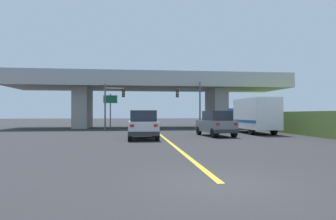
{
  "coord_description": "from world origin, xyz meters",
  "views": [
    {
      "loc": [
        -2.2,
        -7.22,
        1.77
      ],
      "look_at": [
        0.56,
        16.63,
        2.1
      ],
      "focal_mm": 31.18,
      "sensor_mm": 36.0,
      "label": 1
    }
  ],
  "objects_px": {
    "highway_sign": "(110,103)",
    "traffic_signal_farside": "(112,100)",
    "box_truck": "(253,115)",
    "sedan_oncoming": "(143,119)",
    "suv_crossing": "(216,124)",
    "traffic_signal_nearside": "(192,100)",
    "suv_lead": "(143,125)"
  },
  "relations": [
    {
      "from": "highway_sign",
      "to": "traffic_signal_farside",
      "type": "bearing_deg",
      "value": -80.78
    },
    {
      "from": "box_truck",
      "to": "sedan_oncoming",
      "type": "height_order",
      "value": "box_truck"
    },
    {
      "from": "suv_crossing",
      "to": "box_truck",
      "type": "height_order",
      "value": "box_truck"
    },
    {
      "from": "suv_crossing",
      "to": "sedan_oncoming",
      "type": "distance_m",
      "value": 22.96
    },
    {
      "from": "traffic_signal_nearside",
      "to": "traffic_signal_farside",
      "type": "height_order",
      "value": "traffic_signal_nearside"
    },
    {
      "from": "suv_crossing",
      "to": "box_truck",
      "type": "distance_m",
      "value": 5.44
    },
    {
      "from": "traffic_signal_nearside",
      "to": "highway_sign",
      "type": "distance_m",
      "value": 9.65
    },
    {
      "from": "sedan_oncoming",
      "to": "traffic_signal_farside",
      "type": "distance_m",
      "value": 12.93
    },
    {
      "from": "suv_lead",
      "to": "sedan_oncoming",
      "type": "height_order",
      "value": "same"
    },
    {
      "from": "traffic_signal_nearside",
      "to": "box_truck",
      "type": "bearing_deg",
      "value": -61.0
    },
    {
      "from": "traffic_signal_farside",
      "to": "highway_sign",
      "type": "bearing_deg",
      "value": 99.22
    },
    {
      "from": "sedan_oncoming",
      "to": "highway_sign",
      "type": "xyz_separation_m",
      "value": [
        -4.12,
        -9.98,
        2.05
      ]
    },
    {
      "from": "box_truck",
      "to": "traffic_signal_farside",
      "type": "bearing_deg",
      "value": 152.07
    },
    {
      "from": "box_truck",
      "to": "sedan_oncoming",
      "type": "xyz_separation_m",
      "value": [
        -9.58,
        19.24,
        -0.65
      ]
    },
    {
      "from": "box_truck",
      "to": "highway_sign",
      "type": "bearing_deg",
      "value": 145.94
    },
    {
      "from": "traffic_signal_farside",
      "to": "highway_sign",
      "type": "xyz_separation_m",
      "value": [
        -0.35,
        2.19,
        -0.21
      ]
    },
    {
      "from": "suv_crossing",
      "to": "box_truck",
      "type": "relative_size",
      "value": 0.62
    },
    {
      "from": "suv_crossing",
      "to": "sedan_oncoming",
      "type": "height_order",
      "value": "same"
    },
    {
      "from": "suv_crossing",
      "to": "highway_sign",
      "type": "relative_size",
      "value": 1.1
    },
    {
      "from": "suv_lead",
      "to": "traffic_signal_nearside",
      "type": "bearing_deg",
      "value": 64.23
    },
    {
      "from": "suv_lead",
      "to": "suv_crossing",
      "type": "bearing_deg",
      "value": 17.2
    },
    {
      "from": "traffic_signal_nearside",
      "to": "traffic_signal_farside",
      "type": "bearing_deg",
      "value": -176.78
    },
    {
      "from": "box_truck",
      "to": "traffic_signal_farside",
      "type": "relative_size",
      "value": 1.44
    },
    {
      "from": "box_truck",
      "to": "sedan_oncoming",
      "type": "bearing_deg",
      "value": 116.47
    },
    {
      "from": "suv_crossing",
      "to": "traffic_signal_farside",
      "type": "bearing_deg",
      "value": 124.63
    },
    {
      "from": "suv_lead",
      "to": "traffic_signal_farside",
      "type": "distance_m",
      "value": 12.62
    },
    {
      "from": "suv_crossing",
      "to": "highway_sign",
      "type": "distance_m",
      "value": 15.63
    },
    {
      "from": "sedan_oncoming",
      "to": "highway_sign",
      "type": "relative_size",
      "value": 1.08
    },
    {
      "from": "suv_crossing",
      "to": "box_truck",
      "type": "bearing_deg",
      "value": 28.84
    },
    {
      "from": "suv_crossing",
      "to": "highway_sign",
      "type": "height_order",
      "value": "highway_sign"
    },
    {
      "from": "box_truck",
      "to": "sedan_oncoming",
      "type": "relative_size",
      "value": 1.65
    },
    {
      "from": "suv_crossing",
      "to": "traffic_signal_nearside",
      "type": "xyz_separation_m",
      "value": [
        0.19,
        10.72,
        2.41
      ]
    }
  ]
}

